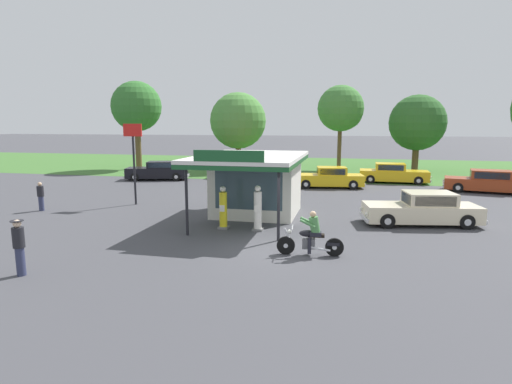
# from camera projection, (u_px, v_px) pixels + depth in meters

# --- Properties ---
(ground_plane) EXTENTS (300.00, 300.00, 0.00)m
(ground_plane) POSITION_uv_depth(u_px,v_px,m) (271.00, 248.00, 15.34)
(ground_plane) COLOR #424247
(grass_verge_strip) EXTENTS (120.00, 24.00, 0.01)m
(grass_verge_strip) POSITION_uv_depth(u_px,v_px,m) (323.00, 167.00, 44.21)
(grass_verge_strip) COLOR #3D6B2D
(grass_verge_strip) RESTS_ON ground
(service_station_kiosk) EXTENTS (4.71, 7.25, 3.55)m
(service_station_kiosk) POSITION_uv_depth(u_px,v_px,m) (256.00, 180.00, 20.68)
(service_station_kiosk) COLOR silver
(service_station_kiosk) RESTS_ON ground
(gas_pump_nearside) EXTENTS (0.44, 0.44, 1.89)m
(gas_pump_nearside) POSITION_uv_depth(u_px,v_px,m) (223.00, 209.00, 18.10)
(gas_pump_nearside) COLOR slate
(gas_pump_nearside) RESTS_ON ground
(gas_pump_offside) EXTENTS (0.44, 0.44, 1.97)m
(gas_pump_offside) POSITION_uv_depth(u_px,v_px,m) (258.00, 210.00, 17.76)
(gas_pump_offside) COLOR slate
(gas_pump_offside) RESTS_ON ground
(motorcycle_with_rider) EXTENTS (2.33, 0.70, 1.58)m
(motorcycle_with_rider) POSITION_uv_depth(u_px,v_px,m) (311.00, 237.00, 14.43)
(motorcycle_with_rider) COLOR black
(motorcycle_with_rider) RESTS_ON ground
(featured_classic_sedan) EXTENTS (5.41, 2.63, 1.49)m
(featured_classic_sedan) POSITION_uv_depth(u_px,v_px,m) (422.00, 210.00, 18.90)
(featured_classic_sedan) COLOR beige
(featured_classic_sedan) RESTS_ON ground
(parked_car_back_row_far_right) EXTENTS (5.23, 2.46, 1.49)m
(parked_car_back_row_far_right) POSITION_uv_depth(u_px,v_px,m) (329.00, 178.00, 29.94)
(parked_car_back_row_far_right) COLOR gold
(parked_car_back_row_far_right) RESTS_ON ground
(parked_car_back_row_centre_right) EXTENTS (5.70, 2.80, 1.51)m
(parked_car_back_row_centre_right) POSITION_uv_depth(u_px,v_px,m) (488.00, 182.00, 27.75)
(parked_car_back_row_centre_right) COLOR #993819
(parked_car_back_row_centre_right) RESTS_ON ground
(parked_car_back_row_centre) EXTENTS (5.35, 3.04, 1.50)m
(parked_car_back_row_centre) POSITION_uv_depth(u_px,v_px,m) (158.00, 171.00, 34.15)
(parked_car_back_row_centre) COLOR black
(parked_car_back_row_centre) RESTS_ON ground
(parked_car_back_row_far_left) EXTENTS (5.33, 2.07, 1.56)m
(parked_car_back_row_far_left) POSITION_uv_depth(u_px,v_px,m) (243.00, 170.00, 35.08)
(parked_car_back_row_far_left) COLOR red
(parked_car_back_row_far_left) RESTS_ON ground
(parked_car_back_row_right) EXTENTS (5.39, 2.08, 1.52)m
(parked_car_back_row_right) POSITION_uv_depth(u_px,v_px,m) (393.00, 174.00, 32.38)
(parked_car_back_row_right) COLOR gold
(parked_car_back_row_right) RESTS_ON ground
(bystander_strolling_foreground) EXTENTS (0.38, 0.38, 1.73)m
(bystander_strolling_foreground) POSITION_uv_depth(u_px,v_px,m) (19.00, 246.00, 12.45)
(bystander_strolling_foreground) COLOR #2D3351
(bystander_strolling_foreground) RESTS_ON ground
(bystander_admiring_sedan) EXTENTS (0.34, 0.34, 1.53)m
(bystander_admiring_sedan) POSITION_uv_depth(u_px,v_px,m) (41.00, 196.00, 21.87)
(bystander_admiring_sedan) COLOR #2D3351
(bystander_admiring_sedan) RESTS_ON ground
(tree_oak_left) EXTENTS (4.96, 4.96, 8.77)m
(tree_oak_left) POSITION_uv_depth(u_px,v_px,m) (136.00, 107.00, 41.47)
(tree_oak_left) COLOR brown
(tree_oak_left) RESTS_ON ground
(tree_oak_centre) EXTENTS (5.50, 5.50, 7.61)m
(tree_oak_centre) POSITION_uv_depth(u_px,v_px,m) (239.00, 122.00, 40.87)
(tree_oak_centre) COLOR brown
(tree_oak_centre) RESTS_ON ground
(tree_oak_far_left) EXTENTS (4.49, 4.49, 8.30)m
(tree_oak_far_left) POSITION_uv_depth(u_px,v_px,m) (342.00, 110.00, 40.71)
(tree_oak_far_left) COLOR brown
(tree_oak_far_left) RESTS_ON ground
(tree_oak_right) EXTENTS (5.26, 5.26, 7.29)m
(tree_oak_right) POSITION_uv_depth(u_px,v_px,m) (418.00, 124.00, 39.38)
(tree_oak_right) COLOR brown
(tree_oak_right) RESTS_ON ground
(roadside_pole_sign) EXTENTS (1.10, 0.12, 4.56)m
(roadside_pole_sign) POSITION_uv_depth(u_px,v_px,m) (133.00, 150.00, 23.22)
(roadside_pole_sign) COLOR black
(roadside_pole_sign) RESTS_ON ground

